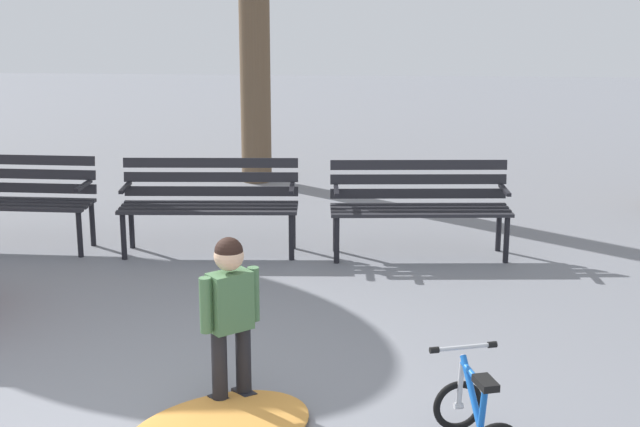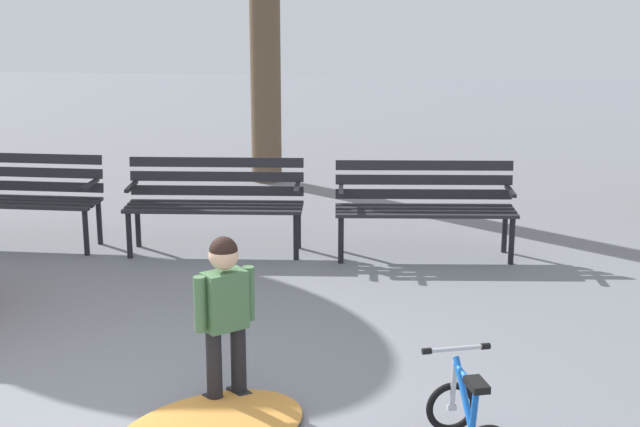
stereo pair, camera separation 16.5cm
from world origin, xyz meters
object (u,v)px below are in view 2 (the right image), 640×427
Objects in this scene: park_bench_left at (215,197)px; child_standing at (225,307)px; park_bench_right at (425,201)px; kids_bicycle at (468,420)px; park_bench_far_left at (16,192)px.

park_bench_left is 3.19m from child_standing.
park_bench_right is 1.56× the size of child_standing.
park_bench_left is at bearing 119.89° from kids_bicycle.
park_bench_right is at bearing 0.01° from park_bench_far_left.
child_standing is at bearing 160.26° from kids_bicycle.
child_standing is 1.67× the size of kids_bicycle.
child_standing reaches higher than kids_bicycle.
park_bench_far_left is 0.99× the size of park_bench_left.
child_standing reaches higher than park_bench_far_left.
park_bench_far_left is 1.55× the size of child_standing.
park_bench_far_left is 3.79m from park_bench_right.
park_bench_far_left is at bearing 137.44° from kids_bicycle.
kids_bicycle is (1.41, -0.50, -0.41)m from child_standing.
child_standing is (2.57, -3.15, 0.10)m from park_bench_far_left.
park_bench_left and park_bench_right have the same top height.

